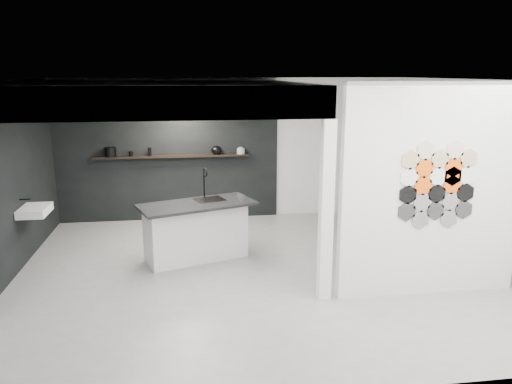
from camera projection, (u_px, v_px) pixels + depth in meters
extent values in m
cube|color=slate|center=(252.00, 272.00, 7.46)|extent=(7.00, 6.00, 0.01)
cube|color=silver|center=(432.00, 191.00, 6.46)|extent=(2.45, 0.15, 2.80)
cube|color=black|center=(168.00, 162.00, 9.87)|extent=(4.40, 0.04, 2.35)
cube|color=black|center=(21.00, 187.00, 7.68)|extent=(0.04, 4.00, 2.35)
cube|color=silver|center=(159.00, 96.00, 7.65)|extent=(4.40, 4.00, 0.40)
cube|color=silver|center=(326.00, 212.00, 6.33)|extent=(0.16, 0.16, 2.35)
cube|color=silver|center=(151.00, 103.00, 5.80)|extent=(4.40, 0.16, 0.40)
cube|color=silver|center=(35.00, 211.00, 7.60)|extent=(0.40, 0.60, 0.12)
cube|color=black|center=(172.00, 156.00, 9.75)|extent=(3.00, 0.15, 0.04)
cube|color=silver|center=(196.00, 232.00, 7.88)|extent=(1.66, 1.06, 0.89)
cube|color=black|center=(197.00, 205.00, 7.70)|extent=(1.92, 1.32, 0.04)
cube|color=black|center=(209.00, 200.00, 7.93)|extent=(0.57, 0.53, 0.02)
cylinder|color=black|center=(204.00, 184.00, 8.05)|extent=(0.03, 0.03, 0.41)
torus|color=black|center=(205.00, 172.00, 7.95)|extent=(0.07, 0.14, 0.15)
cylinder|color=black|center=(110.00, 152.00, 9.57)|extent=(0.27, 0.27, 0.18)
ellipsoid|color=black|center=(216.00, 150.00, 9.84)|extent=(0.26, 0.26, 0.17)
cylinder|color=gray|center=(241.00, 151.00, 9.91)|extent=(0.18, 0.18, 0.11)
cylinder|color=gray|center=(241.00, 150.00, 9.91)|extent=(0.11, 0.11, 0.13)
cylinder|color=black|center=(150.00, 152.00, 9.67)|extent=(0.07, 0.07, 0.16)
cylinder|color=black|center=(131.00, 154.00, 9.63)|extent=(0.10, 0.10, 0.10)
cylinder|color=#2D2D2D|center=(407.00, 212.00, 6.39)|extent=(0.26, 0.02, 0.26)
cylinder|color=black|center=(408.00, 195.00, 6.34)|extent=(0.26, 0.02, 0.26)
cylinder|color=white|center=(409.00, 177.00, 6.28)|extent=(0.26, 0.02, 0.26)
cylinder|color=tan|center=(411.00, 160.00, 6.23)|extent=(0.26, 0.02, 0.26)
cylinder|color=#66635E|center=(420.00, 220.00, 6.44)|extent=(0.26, 0.02, 0.26)
cylinder|color=silver|center=(422.00, 203.00, 6.39)|extent=(0.26, 0.02, 0.26)
cylinder|color=#F2540C|center=(423.00, 186.00, 6.34)|extent=(0.26, 0.02, 0.26)
cylinder|color=#F2540C|center=(425.00, 168.00, 6.28)|extent=(0.26, 0.02, 0.26)
cylinder|color=beige|center=(426.00, 150.00, 6.23)|extent=(0.26, 0.02, 0.26)
cylinder|color=#2D2D2D|center=(435.00, 211.00, 6.44)|extent=(0.26, 0.02, 0.26)
cylinder|color=black|center=(437.00, 194.00, 6.39)|extent=(0.26, 0.02, 0.26)
cylinder|color=white|center=(438.00, 176.00, 6.34)|extent=(0.26, 0.02, 0.26)
cylinder|color=tan|center=(440.00, 159.00, 6.28)|extent=(0.26, 0.02, 0.26)
cylinder|color=#66635E|center=(449.00, 218.00, 6.49)|extent=(0.26, 0.02, 0.26)
cylinder|color=silver|center=(450.00, 202.00, 6.44)|extent=(0.26, 0.02, 0.26)
cylinder|color=#F2540C|center=(452.00, 185.00, 6.39)|extent=(0.26, 0.02, 0.26)
cylinder|color=#F2540C|center=(453.00, 167.00, 6.33)|extent=(0.26, 0.02, 0.26)
cylinder|color=beige|center=(455.00, 150.00, 6.28)|extent=(0.26, 0.02, 0.26)
cylinder|color=#2D2D2D|center=(463.00, 209.00, 6.49)|extent=(0.26, 0.02, 0.26)
cylinder|color=black|center=(465.00, 193.00, 6.44)|extent=(0.26, 0.02, 0.26)
cylinder|color=white|center=(467.00, 176.00, 6.39)|extent=(0.26, 0.02, 0.26)
cylinder|color=tan|center=(469.00, 158.00, 6.33)|extent=(0.26, 0.02, 0.26)
cylinder|color=#F2540C|center=(453.00, 176.00, 6.36)|extent=(0.26, 0.02, 0.26)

